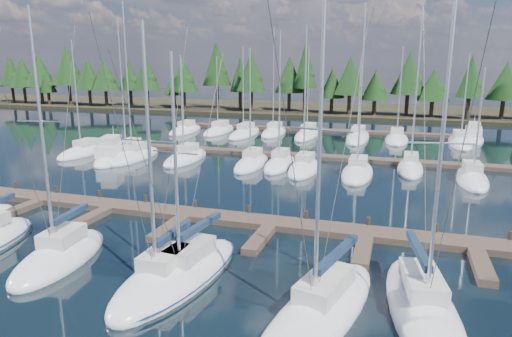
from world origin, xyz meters
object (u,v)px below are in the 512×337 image
(front_sailboat_2, at_px, (60,256))
(front_sailboat_5, at_px, (320,312))
(front_sailboat_6, at_px, (423,309))
(motor_yacht_right, at_px, (473,137))
(front_sailboat_3, at_px, (161,281))
(front_sailboat_4, at_px, (186,273))
(main_dock, at_px, (185,217))
(motor_yacht_left, at_px, (112,156))

(front_sailboat_2, bearing_deg, front_sailboat_5, -5.09)
(front_sailboat_5, height_order, front_sailboat_6, front_sailboat_5)
(front_sailboat_5, height_order, motor_yacht_right, front_sailboat_5)
(front_sailboat_3, relative_size, motor_yacht_right, 1.50)
(motor_yacht_right, bearing_deg, front_sailboat_4, -111.53)
(main_dock, relative_size, front_sailboat_3, 3.40)
(motor_yacht_left, bearing_deg, front_sailboat_6, -36.17)
(main_dock, height_order, front_sailboat_6, front_sailboat_6)
(front_sailboat_2, relative_size, front_sailboat_5, 0.95)
(main_dock, xyz_separation_m, front_sailboat_6, (14.94, -7.76, 0.08))
(front_sailboat_4, relative_size, motor_yacht_right, 1.36)
(front_sailboat_6, bearing_deg, front_sailboat_3, -174.31)
(front_sailboat_2, relative_size, motor_yacht_left, 1.49)
(main_dock, distance_m, front_sailboat_4, 8.74)
(front_sailboat_2, height_order, front_sailboat_5, front_sailboat_5)
(front_sailboat_4, distance_m, front_sailboat_6, 11.04)
(motor_yacht_right, bearing_deg, front_sailboat_2, -118.53)
(front_sailboat_5, relative_size, front_sailboat_6, 1.07)
(motor_yacht_left, distance_m, motor_yacht_right, 46.61)
(front_sailboat_5, relative_size, motor_yacht_left, 1.57)
(motor_yacht_left, bearing_deg, front_sailboat_4, -48.66)
(front_sailboat_3, relative_size, front_sailboat_5, 0.89)
(front_sailboat_5, distance_m, motor_yacht_left, 36.25)
(front_sailboat_3, bearing_deg, motor_yacht_left, 128.93)
(front_sailboat_6, xyz_separation_m, motor_yacht_left, (-31.05, 22.70, 0.20))
(front_sailboat_4, relative_size, front_sailboat_6, 0.86)
(front_sailboat_3, xyz_separation_m, motor_yacht_right, (19.76, 49.33, 0.18))
(front_sailboat_2, distance_m, motor_yacht_right, 55.14)
(main_dock, height_order, front_sailboat_4, front_sailboat_4)
(front_sailboat_3, bearing_deg, front_sailboat_2, 172.32)
(motor_yacht_right, bearing_deg, front_sailboat_5, -103.68)
(front_sailboat_3, xyz_separation_m, front_sailboat_4, (0.73, 1.12, -0.01))
(main_dock, height_order, motor_yacht_left, motor_yacht_left)
(motor_yacht_left, height_order, motor_yacht_right, motor_yacht_left)
(front_sailboat_4, bearing_deg, motor_yacht_left, 131.34)
(front_sailboat_4, relative_size, motor_yacht_left, 1.26)
(front_sailboat_2, bearing_deg, main_dock, 67.04)
(front_sailboat_3, bearing_deg, front_sailboat_4, 56.78)
(front_sailboat_2, relative_size, front_sailboat_3, 1.07)
(front_sailboat_3, relative_size, motor_yacht_left, 1.39)
(front_sailboat_2, relative_size, front_sailboat_4, 1.18)
(front_sailboat_2, bearing_deg, front_sailboat_6, 0.89)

